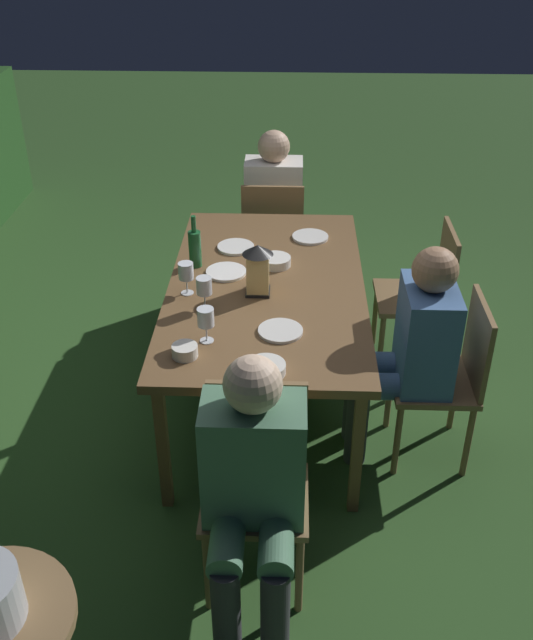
{
  "coord_description": "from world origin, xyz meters",
  "views": [
    {
      "loc": [
        -3.28,
        -0.12,
        2.54
      ],
      "look_at": [
        0.0,
        0.0,
        0.52
      ],
      "focal_mm": 40.62,
      "sensor_mm": 36.0,
      "label": 1
    }
  ],
  "objects_px": {
    "wine_glass_a": "(204,287)",
    "bowl_olives": "(266,368)",
    "wine_glass_b": "(206,319)",
    "plate_d": "(310,237)",
    "chair_head_far": "(273,234)",
    "person_in_cream": "(274,202)",
    "bowl_salad": "(185,351)",
    "wine_glass_c": "(186,273)",
    "chair_side_left_b": "(424,291)",
    "person_in_blue": "(411,346)",
    "dining_table": "(266,292)",
    "plate_a": "(236,247)",
    "chair_head_near": "(256,477)",
    "bowl_bread": "(275,261)",
    "green_bottle_on_table": "(195,248)",
    "lantern_centerpiece": "(258,267)",
    "person_in_green": "(253,484)",
    "plate_c": "(280,331)",
    "plate_b": "(226,272)",
    "chair_side_left_a": "(448,373)"
  },
  "relations": [
    {
      "from": "dining_table",
      "to": "wine_glass_c",
      "type": "height_order",
      "value": "wine_glass_c"
    },
    {
      "from": "wine_glass_a",
      "to": "wine_glass_b",
      "type": "bearing_deg",
      "value": -172.28
    },
    {
      "from": "chair_side_left_b",
      "to": "plate_a",
      "type": "xyz_separation_m",
      "value": [
        0.0,
        1.09,
        0.26
      ]
    },
    {
      "from": "dining_table",
      "to": "plate_c",
      "type": "distance_m",
      "value": 0.48
    },
    {
      "from": "chair_head_near",
      "to": "person_in_cream",
      "type": "bearing_deg",
      "value": 0.0
    },
    {
      "from": "person_in_green",
      "to": "chair_side_left_b",
      "type": "bearing_deg",
      "value": -27.1
    },
    {
      "from": "person_in_cream",
      "to": "plate_d",
      "type": "bearing_deg",
      "value": -163.41
    },
    {
      "from": "lantern_centerpiece",
      "to": "person_in_blue",
      "type": "bearing_deg",
      "value": -112.74
    },
    {
      "from": "chair_head_far",
      "to": "bowl_salad",
      "type": "relative_size",
      "value": 7.62
    },
    {
      "from": "chair_head_near",
      "to": "chair_side_left_a",
      "type": "relative_size",
      "value": 1.0
    },
    {
      "from": "plate_a",
      "to": "bowl_salad",
      "type": "distance_m",
      "value": 1.09
    },
    {
      "from": "green_bottle_on_table",
      "to": "wine_glass_c",
      "type": "xyz_separation_m",
      "value": [
        -0.3,
        0.01,
        0.01
      ]
    },
    {
      "from": "lantern_centerpiece",
      "to": "plate_a",
      "type": "xyz_separation_m",
      "value": [
        0.51,
        0.15,
        -0.14
      ]
    },
    {
      "from": "plate_c",
      "to": "bowl_salad",
      "type": "height_order",
      "value": "bowl_salad"
    },
    {
      "from": "dining_table",
      "to": "chair_head_far",
      "type": "distance_m",
      "value": 1.17
    },
    {
      "from": "chair_head_far",
      "to": "person_in_cream",
      "type": "xyz_separation_m",
      "value": [
        0.2,
        0.0,
        0.15
      ]
    },
    {
      "from": "wine_glass_b",
      "to": "plate_d",
      "type": "bearing_deg",
      "value": -23.56
    },
    {
      "from": "chair_head_near",
      "to": "plate_c",
      "type": "xyz_separation_m",
      "value": [
        0.69,
        -0.08,
        0.26
      ]
    },
    {
      "from": "chair_head_near",
      "to": "plate_b",
      "type": "height_order",
      "value": "chair_head_near"
    },
    {
      "from": "wine_glass_c",
      "to": "plate_a",
      "type": "relative_size",
      "value": 0.81
    },
    {
      "from": "wine_glass_a",
      "to": "bowl_bread",
      "type": "xyz_separation_m",
      "value": [
        0.47,
        -0.33,
        -0.09
      ]
    },
    {
      "from": "plate_a",
      "to": "plate_c",
      "type": "distance_m",
      "value": 0.92
    },
    {
      "from": "wine_glass_c",
      "to": "plate_a",
      "type": "distance_m",
      "value": 0.58
    },
    {
      "from": "wine_glass_a",
      "to": "plate_a",
      "type": "xyz_separation_m",
      "value": [
        0.67,
        -0.1,
        -0.11
      ]
    },
    {
      "from": "chair_side_left_b",
      "to": "person_in_blue",
      "type": "bearing_deg",
      "value": 166.46
    },
    {
      "from": "wine_glass_b",
      "to": "bowl_olives",
      "type": "height_order",
      "value": "wine_glass_b"
    },
    {
      "from": "chair_head_near",
      "to": "wine_glass_a",
      "type": "distance_m",
      "value": 1.0
    },
    {
      "from": "dining_table",
      "to": "wine_glass_a",
      "type": "distance_m",
      "value": 0.43
    },
    {
      "from": "bowl_bread",
      "to": "bowl_salad",
      "type": "xyz_separation_m",
      "value": [
        -0.88,
        0.37,
        0.0
      ]
    },
    {
      "from": "wine_glass_b",
      "to": "bowl_bread",
      "type": "distance_m",
      "value": 0.82
    },
    {
      "from": "chair_head_far",
      "to": "plate_b",
      "type": "distance_m",
      "value": 1.1
    },
    {
      "from": "green_bottle_on_table",
      "to": "plate_d",
      "type": "xyz_separation_m",
      "value": [
        0.37,
        -0.62,
        -0.1
      ]
    },
    {
      "from": "chair_head_near",
      "to": "chair_head_far",
      "type": "xyz_separation_m",
      "value": [
        2.3,
        0.0,
        0.0
      ]
    },
    {
      "from": "chair_side_left_a",
      "to": "plate_d",
      "type": "xyz_separation_m",
      "value": [
        0.97,
        0.66,
        0.26
      ]
    },
    {
      "from": "person_in_cream",
      "to": "plate_c",
      "type": "bearing_deg",
      "value": -177.43
    },
    {
      "from": "wine_glass_b",
      "to": "bowl_salad",
      "type": "distance_m",
      "value": 0.17
    },
    {
      "from": "wine_glass_a",
      "to": "bowl_olives",
      "type": "xyz_separation_m",
      "value": [
        -0.52,
        -0.32,
        -0.09
      ]
    },
    {
      "from": "chair_side_left_b",
      "to": "bowl_olives",
      "type": "relative_size",
      "value": 5.15
    },
    {
      "from": "plate_b",
      "to": "chair_head_far",
      "type": "bearing_deg",
      "value": -11.8
    },
    {
      "from": "chair_side_left_a",
      "to": "plate_b",
      "type": "relative_size",
      "value": 4.05
    },
    {
      "from": "chair_head_near",
      "to": "person_in_blue",
      "type": "distance_m",
      "value": 1.03
    },
    {
      "from": "wine_glass_c",
      "to": "bowl_salad",
      "type": "bearing_deg",
      "value": -173.52
    },
    {
      "from": "chair_side_left_a",
      "to": "plate_d",
      "type": "bearing_deg",
      "value": 34.44
    },
    {
      "from": "person_in_cream",
      "to": "bowl_salad",
      "type": "relative_size",
      "value": 10.07
    },
    {
      "from": "bowl_olives",
      "to": "chair_head_far",
      "type": "bearing_deg",
      "value": 0.79
    },
    {
      "from": "person_in_cream",
      "to": "dining_table",
      "type": "bearing_deg",
      "value": -180.0
    },
    {
      "from": "chair_head_far",
      "to": "green_bottle_on_table",
      "type": "relative_size",
      "value": 3.0
    },
    {
      "from": "person_in_cream",
      "to": "wine_glass_c",
      "type": "relative_size",
      "value": 6.8
    },
    {
      "from": "chair_head_near",
      "to": "person_in_blue",
      "type": "height_order",
      "value": "person_in_blue"
    },
    {
      "from": "chair_side_left_b",
      "to": "wine_glass_c",
      "type": "xyz_separation_m",
      "value": [
        -0.52,
        1.29,
        0.37
      ]
    }
  ]
}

